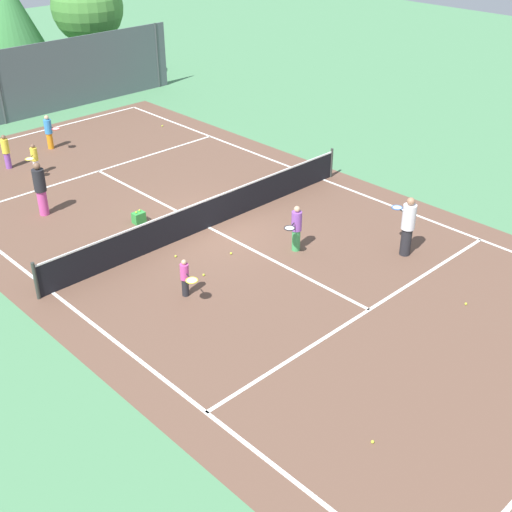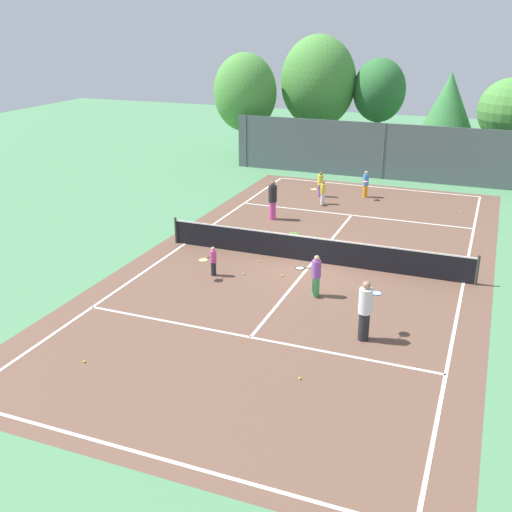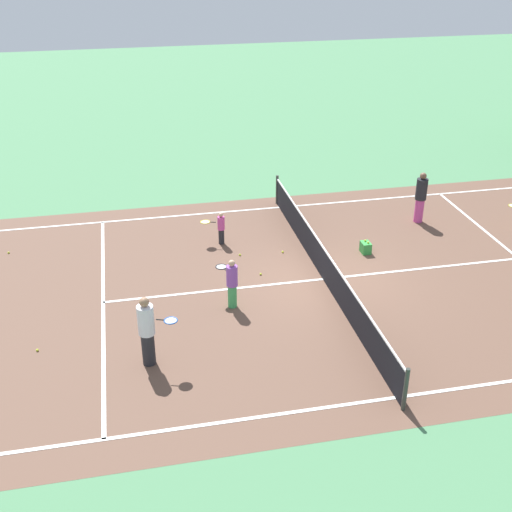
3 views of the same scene
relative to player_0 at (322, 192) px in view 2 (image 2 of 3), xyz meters
The scene contains 23 objects.
ground_plane 7.96m from the player_0, 76.66° to the right, with size 80.00×80.00×0.00m, color #4C8456.
court_surface 7.96m from the player_0, 76.66° to the right, with size 13.00×25.00×0.01m.
tennis_net 7.94m from the player_0, 76.66° to the right, with size 11.90×0.10×1.10m.
perimeter_fence 6.61m from the player_0, 73.72° to the left, with size 18.00×0.12×3.20m.
tree_0 11.88m from the player_0, 87.88° to the left, with size 3.30×3.44×6.43m.
tree_1 12.67m from the player_0, 47.65° to the left, with size 3.59×3.59×5.67m.
tree_2 11.89m from the player_0, 107.92° to the left, with size 4.86×4.21×7.82m.
tree_3 12.12m from the player_0, 65.73° to the left, with size 3.05×3.05×5.75m.
tree_4 11.97m from the player_0, 132.05° to the left, with size 4.11×3.57×6.75m.
player_0 is the anchor object (origin of this frame).
player_1 2.69m from the player_0, 49.75° to the left, with size 0.39×0.87×1.39m.
player_2 13.92m from the player_0, 69.35° to the right, with size 0.60×0.97×1.84m.
player_3 10.40m from the player_0, 96.44° to the right, with size 0.48×0.82×1.10m.
player_4 10.99m from the player_0, 75.47° to the right, with size 0.88×0.57×1.44m.
player_5 1.38m from the player_0, 109.84° to the left, with size 0.28×0.28×1.32m.
player_6 3.57m from the player_0, 114.16° to the right, with size 0.39×0.39×1.82m.
ball_crate 5.93m from the player_0, 85.72° to the right, with size 0.39×0.28×0.43m.
tennis_ball_0 16.20m from the player_0, 76.26° to the right, with size 0.07×0.07×0.07m, color #CCE533.
tennis_ball_1 8.51m from the player_0, 90.62° to the right, with size 0.07×0.07×0.07m, color #CCE533.
tennis_ball_2 9.89m from the player_0, 91.00° to the right, with size 0.07×0.07×0.07m, color #CCE533.
tennis_ball_3 9.58m from the player_0, 82.82° to the right, with size 0.07×0.07×0.07m, color #CCE533.
tennis_ball_4 17.18m from the player_0, 96.15° to the right, with size 0.07×0.07×0.07m, color #CCE533.
tennis_ball_5 6.75m from the player_0, ahead, with size 0.07×0.07×0.07m, color #CCE533.
Camera 2 is at (5.93, -21.05, 8.69)m, focal length 43.04 mm.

